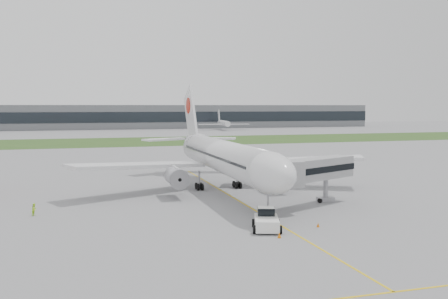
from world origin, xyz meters
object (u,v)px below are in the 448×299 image
object	(u,v)px
airliner	(222,156)
jet_bridge	(313,170)
ground_crew_near	(267,219)
pushback_tug	(266,220)

from	to	relation	value
airliner	jet_bridge	distance (m)	17.04
airliner	ground_crew_near	size ratio (longest dim) A/B	28.92
ground_crew_near	airliner	bearing A→B (deg)	-104.48
ground_crew_near	pushback_tug	bearing A→B (deg)	53.12
airliner	ground_crew_near	world-z (taller)	airliner
jet_bridge	ground_crew_near	xyz separation A→B (m)	(-10.06, -9.26, -3.94)
pushback_tug	ground_crew_near	distance (m)	1.14
airliner	ground_crew_near	xyz separation A→B (m)	(-1.71, -24.09, -4.73)
airliner	jet_bridge	xyz separation A→B (m)	(8.34, -14.83, -0.79)
jet_bridge	ground_crew_near	world-z (taller)	jet_bridge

